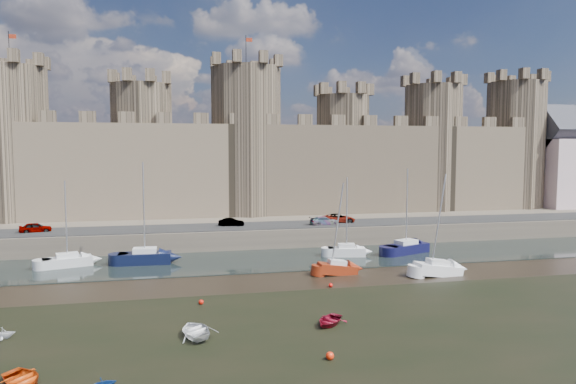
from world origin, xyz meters
name	(u,v)px	position (x,y,z in m)	size (l,w,h in m)	color
ground	(310,335)	(0.00, 0.00, 0.00)	(160.00, 160.00, 0.00)	black
seaweed_patch	(336,372)	(0.00, -6.00, 0.01)	(70.00, 34.00, 0.01)	black
water_channel	(257,261)	(0.00, 24.00, 0.04)	(160.00, 12.00, 0.08)	black
quay	(228,212)	(0.00, 60.00, 1.25)	(160.00, 60.00, 2.50)	#4C443A
road	(246,226)	(0.00, 34.00, 2.55)	(160.00, 7.00, 0.10)	black
castle	(230,156)	(-0.64, 48.00, 11.67)	(108.50, 11.00, 29.00)	#42382B
car_0	(35,228)	(-25.99, 34.38, 3.13)	(1.48, 3.68, 1.25)	gray
car_1	(231,222)	(-1.89, 34.41, 3.06)	(1.18, 3.38, 1.11)	gray
car_2	(324,221)	(10.55, 33.03, 3.08)	(1.62, 3.98, 1.16)	gray
car_3	(338,218)	(12.99, 34.53, 3.15)	(2.17, 4.71, 1.31)	gray
sailboat_0	(67,260)	(-20.54, 25.14, 0.74)	(5.33, 3.31, 9.31)	silver
sailboat_1	(145,257)	(-12.43, 24.82, 0.87)	(5.70, 2.37, 11.28)	black
sailboat_2	(346,250)	(10.71, 24.09, 0.77)	(4.59, 2.48, 9.38)	silver
sailboat_3	(406,247)	(18.41, 24.26, 0.80)	(6.32, 4.30, 10.33)	black
sailboat_4	(337,267)	(7.04, 16.05, 0.70)	(4.09, 1.78, 9.38)	maroon
sailboat_5	(438,268)	(16.83, 13.48, 0.74)	(4.87, 2.12, 10.31)	white
dinghy_0	(22,381)	(-17.04, -4.31, 0.34)	(2.35, 0.68, 3.29)	#C7400B
dinghy_1	(103,384)	(-12.73, -5.69, 0.37)	(1.21, 0.74, 1.40)	navy
dinghy_2	(195,331)	(-7.69, 1.26, 0.37)	(2.53, 0.73, 3.55)	silver
dinghy_3	(4,333)	(-20.28, 3.50, 0.39)	(1.28, 0.78, 1.48)	white
dinghy_4	(329,321)	(1.90, 1.64, 0.30)	(2.08, 0.60, 2.92)	maroon
buoy_1	(201,302)	(-7.00, 8.54, 0.21)	(0.42, 0.42, 0.42)	red
buoy_2	(330,356)	(0.14, -4.35, 0.25)	(0.51, 0.51, 0.51)	#FA2A0B
buoy_3	(331,285)	(4.95, 11.44, 0.19)	(0.39, 0.39, 0.39)	#F7120B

